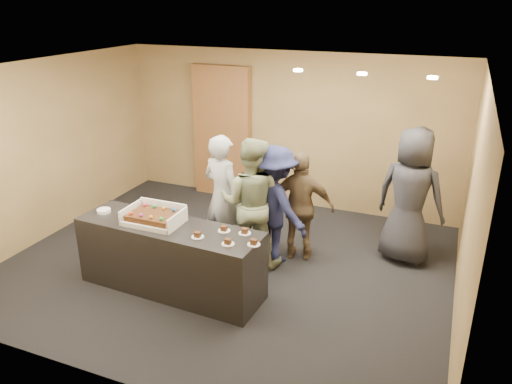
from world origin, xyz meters
TOP-DOWN VIEW (x-y plane):
  - room at (0.00, 0.00)m, footprint 6.04×6.00m
  - serving_counter at (-0.39, -0.84)m, footprint 2.43×0.82m
  - storage_cabinet at (-1.22, 2.41)m, footprint 1.10×0.15m
  - cake_box at (-0.59, -0.82)m, footprint 0.70×0.48m
  - sheet_cake at (-0.59, -0.84)m, footprint 0.60×0.41m
  - plate_stack at (-1.38, -0.81)m, footprint 0.18×0.18m
  - slice_a at (0.10, -0.99)m, footprint 0.15×0.15m
  - slice_b at (0.32, -0.72)m, footprint 0.15×0.15m
  - slice_c at (0.51, -1.01)m, footprint 0.15×0.15m
  - slice_d at (0.57, -0.69)m, footprint 0.15×0.15m
  - slice_e at (0.78, -0.91)m, footprint 0.15×0.15m
  - person_server_grey at (-0.19, 0.29)m, footprint 0.75×0.61m
  - person_sage_man at (0.29, 0.20)m, footprint 0.98×0.82m
  - person_navy_man at (0.57, 0.39)m, footprint 1.26×1.05m
  - person_brown_extra at (0.88, 0.59)m, footprint 0.98×0.56m
  - person_dark_suit at (2.28, 1.11)m, footprint 1.07×0.83m
  - ceiling_spotlights at (1.60, 0.50)m, footprint 1.72×0.12m

SIDE VIEW (x-z plane):
  - serving_counter at x=-0.39m, z-range 0.00..0.90m
  - person_brown_extra at x=0.88m, z-range 0.00..1.57m
  - person_navy_man at x=0.57m, z-range 0.00..1.69m
  - person_server_grey at x=-0.19m, z-range 0.00..1.79m
  - person_sage_man at x=0.29m, z-range 0.00..1.82m
  - plate_stack at x=-1.38m, z-range 0.90..0.94m
  - slice_a at x=0.10m, z-range 0.89..0.96m
  - slice_b at x=0.32m, z-range 0.89..0.96m
  - slice_c at x=0.51m, z-range 0.89..0.96m
  - slice_d at x=0.57m, z-range 0.89..0.96m
  - slice_e at x=0.78m, z-range 0.89..0.96m
  - cake_box at x=-0.59m, z-range 0.84..1.05m
  - person_dark_suit at x=2.28m, z-range 0.00..1.94m
  - sheet_cake at x=-0.59m, z-range 0.94..1.05m
  - storage_cabinet at x=-1.22m, z-range 0.00..2.41m
  - room at x=0.00m, z-range 0.00..2.70m
  - ceiling_spotlights at x=1.60m, z-range 2.66..2.69m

